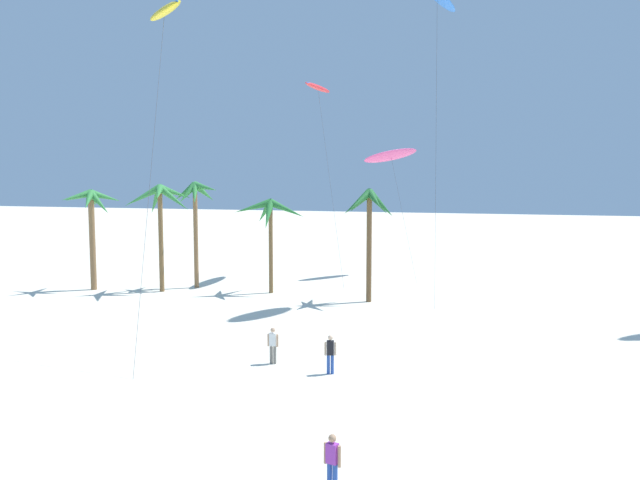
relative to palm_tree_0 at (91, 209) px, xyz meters
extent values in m
cylinder|color=olive|center=(0.01, 0.04, -2.36)|extent=(0.43, 0.43, 7.07)
cone|color=#33843D|center=(0.83, -0.11, 0.46)|extent=(2.10, 0.91, 1.86)
cone|color=#33843D|center=(0.69, 0.85, 0.86)|extent=(1.89, 2.09, 1.16)
cone|color=#33843D|center=(-0.42, 0.92, 0.68)|extent=(1.48, 2.23, 1.49)
cone|color=#33843D|center=(-1.05, -0.01, 0.89)|extent=(2.29, 0.67, 1.11)
cone|color=#33843D|center=(-0.51, -0.89, 0.94)|extent=(1.60, 2.25, 1.03)
cone|color=#33843D|center=(0.43, -0.84, 0.66)|extent=(1.46, 2.23, 1.52)
cylinder|color=olive|center=(6.80, 3.04, -2.08)|extent=(0.33, 0.33, 7.64)
cone|color=#33843D|center=(7.74, 2.90, 1.55)|extent=(2.08, 0.85, 0.93)
cone|color=#33843D|center=(7.24, 3.68, 1.15)|extent=(1.53, 1.87, 1.64)
cone|color=#33843D|center=(6.44, 3.67, 1.09)|extent=(1.38, 1.85, 1.73)
cone|color=#33843D|center=(6.00, 3.00, 1.19)|extent=(1.95, 0.67, 1.57)
cone|color=#33843D|center=(6.56, 2.34, 1.12)|extent=(1.13, 1.93, 1.68)
cone|color=#33843D|center=(7.12, 2.39, 1.10)|extent=(1.31, 1.89, 1.70)
cylinder|color=brown|center=(5.21, 0.82, -2.17)|extent=(0.33, 0.33, 7.45)
cone|color=#33843D|center=(6.32, 0.81, 0.79)|extent=(2.56, 0.57, 2.00)
cone|color=#33843D|center=(5.79, 1.97, 1.17)|extent=(1.74, 2.72, 1.32)
cone|color=#33843D|center=(4.46, 1.44, 0.61)|extent=(2.15, 1.93, 2.30)
cone|color=#33843D|center=(4.25, 0.08, 0.94)|extent=(2.46, 2.06, 1.74)
cone|color=#33843D|center=(5.80, -0.35, 1.22)|extent=(1.76, 2.72, 1.23)
cylinder|color=brown|center=(12.93, 2.60, -2.67)|extent=(0.29, 0.29, 6.44)
cone|color=#287533|center=(14.14, 2.63, 0.06)|extent=(2.64, 0.64, 1.49)
cone|color=#287533|center=(13.13, 3.84, 0.22)|extent=(0.98, 2.72, 1.20)
cone|color=#287533|center=(12.18, 3.37, -0.19)|extent=(2.13, 2.16, 1.93)
cone|color=#287533|center=(11.86, 1.93, 0.21)|extent=(2.55, 1.89, 1.21)
cone|color=#287533|center=(13.12, 1.64, -0.32)|extent=(1.00, 2.39, 2.14)
cylinder|color=brown|center=(20.30, 1.42, -2.29)|extent=(0.35, 0.35, 7.21)
cone|color=#23662D|center=(21.07, 1.45, 0.55)|extent=(1.96, 0.64, 1.93)
cone|color=#23662D|center=(20.74, 2.11, 0.59)|extent=(1.56, 1.99, 1.85)
cone|color=#23662D|center=(19.99, 2.43, 1.04)|extent=(1.19, 2.31, 1.08)
cone|color=#23662D|center=(19.55, 1.85, 0.66)|extent=(2.08, 1.52, 1.76)
cone|color=#23662D|center=(19.56, 1.02, 0.63)|extent=(2.06, 1.47, 1.80)
cone|color=#23662D|center=(19.93, 0.51, 0.84)|extent=(1.35, 2.25, 1.44)
cone|color=#23662D|center=(20.85, 0.60, 0.85)|extent=(1.69, 2.14, 1.43)
cylinder|color=#4C4C51|center=(24.55, 1.38, 3.87)|extent=(0.45, 2.12, 19.53)
ellipsoid|color=#EA5193|center=(19.36, 13.73, 4.12)|extent=(4.56, 5.35, 1.98)
ellipsoid|color=#19B2B7|center=(19.36, 13.73, 4.16)|extent=(3.99, 4.83, 1.31)
cylinder|color=#4C4C51|center=(20.79, 11.78, -0.93)|extent=(2.88, 3.92, 9.94)
ellipsoid|color=yellow|center=(12.66, -10.74, 10.41)|extent=(4.94, 5.41, 1.49)
ellipsoid|color=blue|center=(12.66, -10.74, 10.45)|extent=(4.52, 5.09, 1.06)
cylinder|color=#4C4C51|center=(13.70, -14.08, 2.21)|extent=(2.10, 6.71, 16.21)
ellipsoid|color=red|center=(13.92, 10.68, 9.49)|extent=(1.46, 6.46, 0.98)
ellipsoid|color=blue|center=(13.92, 10.68, 9.54)|extent=(0.67, 6.55, 0.61)
cylinder|color=#4C4C51|center=(15.73, 8.08, 1.75)|extent=(3.63, 5.21, 15.29)
cylinder|color=#284CA3|center=(25.00, -24.10, -5.49)|extent=(0.14, 0.14, 0.82)
cylinder|color=#284CA3|center=(25.16, -24.15, -5.49)|extent=(0.14, 0.14, 0.82)
cube|color=purple|center=(25.08, -24.13, -4.81)|extent=(0.34, 0.27, 0.53)
cylinder|color=tan|center=(24.88, -24.07, -4.85)|extent=(0.09, 0.09, 0.56)
cylinder|color=tan|center=(25.28, -24.18, -4.85)|extent=(0.09, 0.09, 0.56)
sphere|color=tan|center=(25.08, -24.13, -4.41)|extent=(0.21, 0.21, 0.21)
cylinder|color=#284CA3|center=(22.29, -14.34, -5.49)|extent=(0.14, 0.14, 0.81)
cylinder|color=#284CA3|center=(22.13, -14.39, -5.49)|extent=(0.14, 0.14, 0.81)
cube|color=black|center=(22.21, -14.37, -4.78)|extent=(0.34, 0.27, 0.60)
cylinder|color=beige|center=(22.41, -14.31, -4.82)|extent=(0.09, 0.09, 0.56)
cylinder|color=beige|center=(22.01, -14.42, -4.82)|extent=(0.09, 0.09, 0.56)
sphere|color=beige|center=(22.21, -14.37, -4.34)|extent=(0.21, 0.21, 0.21)
cylinder|color=slate|center=(19.30, -13.69, -5.49)|extent=(0.14, 0.14, 0.81)
cylinder|color=slate|center=(19.47, -13.68, -5.49)|extent=(0.14, 0.14, 0.81)
cube|color=white|center=(19.39, -13.69, -4.80)|extent=(0.31, 0.22, 0.57)
cylinder|color=tan|center=(19.18, -13.70, -4.84)|extent=(0.09, 0.09, 0.56)
cylinder|color=tan|center=(19.60, -13.67, -4.84)|extent=(0.09, 0.09, 0.56)
sphere|color=tan|center=(19.39, -13.69, -4.38)|extent=(0.21, 0.21, 0.21)
camera|label=1|loc=(29.44, -39.45, 2.28)|focal=35.99mm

